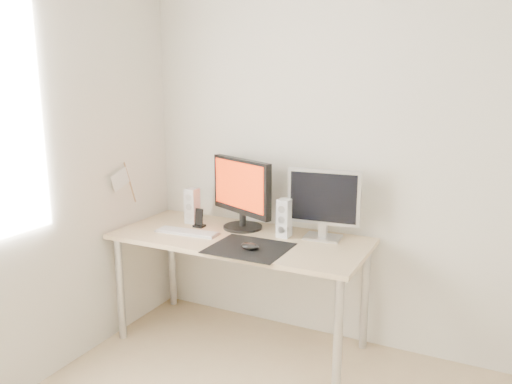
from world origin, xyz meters
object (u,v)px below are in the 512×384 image
(keyboard, at_px, (187,232))
(desk, at_px, (240,248))
(speaker_left, at_px, (192,206))
(main_monitor, at_px, (241,191))
(phone_dock, at_px, (199,221))
(second_monitor, at_px, (324,201))
(speaker_right, at_px, (284,218))
(mouse, at_px, (250,246))

(keyboard, bearing_deg, desk, 14.91)
(desk, relative_size, speaker_left, 6.63)
(main_monitor, distance_m, phone_dock, 0.36)
(desk, bearing_deg, second_monitor, 21.11)
(second_monitor, height_order, speaker_left, second_monitor)
(desk, relative_size, speaker_right, 6.63)
(second_monitor, bearing_deg, speaker_left, -176.70)
(speaker_left, height_order, keyboard, speaker_left)
(second_monitor, distance_m, speaker_left, 0.93)
(keyboard, bearing_deg, second_monitor, 18.62)
(desk, distance_m, speaker_right, 0.34)
(speaker_left, bearing_deg, mouse, -29.09)
(second_monitor, xyz_separation_m, speaker_right, (-0.23, -0.07, -0.12))
(speaker_left, height_order, phone_dock, speaker_left)
(speaker_left, bearing_deg, main_monitor, 3.98)
(keyboard, height_order, phone_dock, phone_dock)
(desk, relative_size, second_monitor, 3.54)
(mouse, distance_m, main_monitor, 0.50)
(mouse, bearing_deg, keyboard, 166.85)
(speaker_left, distance_m, phone_dock, 0.14)
(second_monitor, bearing_deg, speaker_right, -163.20)
(speaker_right, height_order, phone_dock, speaker_right)
(main_monitor, distance_m, second_monitor, 0.55)
(phone_dock, bearing_deg, second_monitor, 8.41)
(second_monitor, height_order, phone_dock, second_monitor)
(mouse, xyz_separation_m, speaker_right, (0.08, 0.33, 0.10))
(speaker_left, xyz_separation_m, phone_dock, (0.10, -0.07, -0.08))
(speaker_right, bearing_deg, main_monitor, 172.54)
(keyboard, bearing_deg, mouse, -13.15)
(main_monitor, xyz_separation_m, speaker_left, (-0.37, -0.03, -0.13))
(speaker_left, xyz_separation_m, speaker_right, (0.69, -0.02, 0.00))
(speaker_right, bearing_deg, phone_dock, -174.98)
(main_monitor, bearing_deg, desk, -66.10)
(desk, relative_size, main_monitor, 3.09)
(mouse, bearing_deg, phone_dock, 152.14)
(speaker_left, bearing_deg, desk, -16.86)
(second_monitor, bearing_deg, mouse, -127.82)
(desk, height_order, keyboard, keyboard)
(mouse, bearing_deg, main_monitor, 123.78)
(mouse, height_order, speaker_left, speaker_left)
(desk, distance_m, phone_dock, 0.37)
(mouse, distance_m, speaker_right, 0.35)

